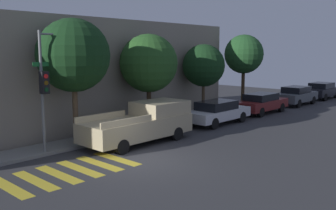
% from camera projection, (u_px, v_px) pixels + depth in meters
% --- Properties ---
extents(ground_plane, '(60.00, 60.00, 0.00)m').
position_uv_depth(ground_plane, '(136.00, 161.00, 14.81)').
color(ground_plane, '#333335').
extents(sidewalk, '(26.00, 1.69, 0.14)m').
position_uv_depth(sidewalk, '(78.00, 142.00, 17.53)').
color(sidewalk, slate).
rests_on(sidewalk, ground).
extents(building_row, '(26.00, 6.00, 6.05)m').
position_uv_depth(building_row, '(31.00, 75.00, 19.97)').
color(building_row, gray).
rests_on(building_row, ground).
extents(crosswalk, '(4.83, 2.60, 0.00)m').
position_uv_depth(crosswalk, '(69.00, 171.00, 13.53)').
color(crosswalk, gold).
rests_on(crosswalk, ground).
extents(traffic_light_pole, '(2.11, 0.56, 5.15)m').
position_uv_depth(traffic_light_pole, '(51.00, 74.00, 15.42)').
color(traffic_light_pole, slate).
rests_on(traffic_light_pole, ground).
extents(pickup_truck, '(5.61, 2.13, 1.86)m').
position_uv_depth(pickup_truck, '(143.00, 123.00, 17.79)').
color(pickup_truck, tan).
rests_on(pickup_truck, ground).
extents(sedan_near_corner, '(4.61, 1.79, 1.39)m').
position_uv_depth(sedan_near_corner, '(217.00, 112.00, 22.22)').
color(sedan_near_corner, silver).
rests_on(sedan_near_corner, ground).
extents(sedan_middle, '(4.67, 1.75, 1.40)m').
position_uv_depth(sedan_middle, '(262.00, 103.00, 26.02)').
color(sedan_middle, maroon).
rests_on(sedan_middle, ground).
extents(sedan_far_end, '(4.42, 1.80, 1.49)m').
position_uv_depth(sedan_far_end, '(296.00, 95.00, 30.08)').
color(sedan_far_end, '#4C5156').
rests_on(sedan_far_end, ground).
extents(sedan_tail_of_row, '(4.37, 1.83, 1.47)m').
position_uv_depth(sedan_tail_of_row, '(322.00, 90.00, 33.90)').
color(sedan_tail_of_row, black).
rests_on(sedan_tail_of_row, ground).
extents(tree_near_corner, '(3.32, 3.32, 5.79)m').
position_uv_depth(tree_near_corner, '(73.00, 56.00, 16.79)').
color(tree_near_corner, brown).
rests_on(tree_near_corner, ground).
extents(tree_midblock, '(3.16, 3.16, 5.24)m').
position_uv_depth(tree_midblock, '(149.00, 63.00, 20.26)').
color(tree_midblock, '#42301E').
rests_on(tree_midblock, ground).
extents(tree_far_end, '(2.71, 2.71, 4.75)m').
position_uv_depth(tree_far_end, '(204.00, 66.00, 23.82)').
color(tree_far_end, brown).
rests_on(tree_far_end, ground).
extents(tree_behind_truck, '(2.82, 2.82, 5.50)m').
position_uv_depth(tree_behind_truck, '(244.00, 54.00, 27.16)').
color(tree_behind_truck, '#42301E').
rests_on(tree_behind_truck, ground).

